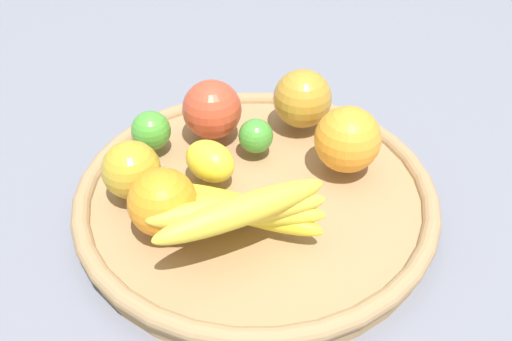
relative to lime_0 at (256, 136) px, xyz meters
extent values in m
plane|color=slate|center=(0.04, -0.05, -0.06)|extent=(2.40, 2.40, 0.00)
cylinder|color=#A27D54|center=(0.04, -0.05, -0.05)|extent=(0.41, 0.41, 0.03)
torus|color=#A38057|center=(0.04, -0.05, -0.03)|extent=(0.42, 0.42, 0.02)
sphere|color=green|center=(0.00, 0.00, 0.00)|extent=(0.06, 0.06, 0.04)
ellipsoid|color=yellow|center=(-0.01, -0.07, 0.00)|extent=(0.06, 0.05, 0.05)
ellipsoid|color=yellow|center=(0.07, -0.10, -0.01)|extent=(0.18, 0.08, 0.03)
ellipsoid|color=yellow|center=(0.07, -0.12, 0.01)|extent=(0.17, 0.13, 0.03)
ellipsoid|color=yellow|center=(0.08, -0.13, 0.02)|extent=(0.14, 0.16, 0.03)
ellipsoid|color=yellow|center=(0.10, -0.14, 0.03)|extent=(0.10, 0.18, 0.03)
sphere|color=#C7472E|center=(-0.06, -0.01, 0.02)|extent=(0.10, 0.10, 0.08)
sphere|color=#BB8B2D|center=(0.01, 0.08, 0.02)|extent=(0.10, 0.10, 0.08)
sphere|color=orange|center=(0.01, -0.17, 0.01)|extent=(0.10, 0.10, 0.07)
sphere|color=orange|center=(0.10, 0.04, 0.02)|extent=(0.10, 0.10, 0.08)
sphere|color=gold|center=(-0.06, -0.15, 0.01)|extent=(0.09, 0.09, 0.07)
sphere|color=green|center=(-0.10, -0.08, 0.00)|extent=(0.07, 0.07, 0.05)
camera|label=1|loc=(0.35, -0.43, 0.40)|focal=38.90mm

